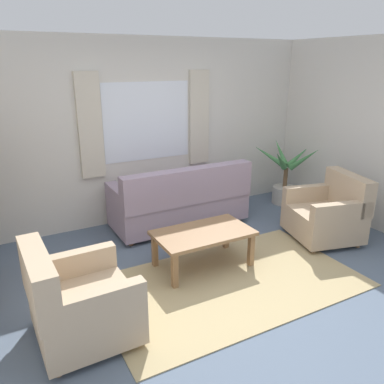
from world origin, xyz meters
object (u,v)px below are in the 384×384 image
(armchair_left, at_px, (77,303))
(potted_plant, at_px, (285,180))
(couch, at_px, (181,202))
(coffee_table, at_px, (203,236))
(armchair_right, at_px, (328,214))

(armchair_left, distance_m, potted_plant, 4.20)
(couch, distance_m, coffee_table, 1.19)
(coffee_table, height_order, potted_plant, potted_plant)
(coffee_table, bearing_deg, armchair_right, -4.41)
(armchair_left, xyz_separation_m, coffee_table, (1.55, 0.57, 0.03))
(armchair_left, bearing_deg, potted_plant, -66.46)
(armchair_right, bearing_deg, potted_plant, 176.36)
(coffee_table, xyz_separation_m, potted_plant, (2.26, 1.20, 0.01))
(potted_plant, bearing_deg, armchair_left, -155.07)
(armchair_right, bearing_deg, coffee_table, -80.16)
(coffee_table, bearing_deg, potted_plant, 27.94)
(armchair_right, distance_m, coffee_table, 1.83)
(armchair_left, relative_size, coffee_table, 0.80)
(armchair_left, relative_size, potted_plant, 0.85)
(couch, bearing_deg, armchair_left, 42.86)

